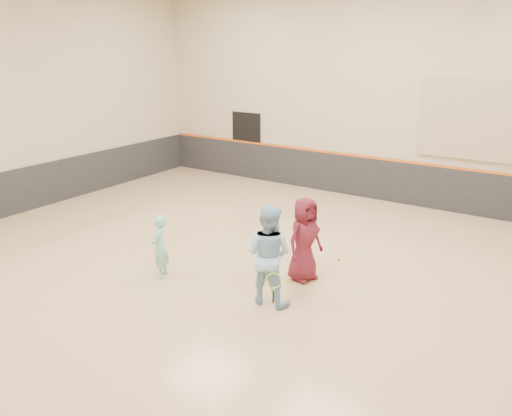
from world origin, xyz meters
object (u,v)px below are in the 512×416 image
Objects in this scene: girl at (160,247)px; instructor at (268,255)px; young_man at (304,239)px; spare_racket at (224,222)px.

instructor reaches higher than girl.
girl is at bearing 137.37° from young_man.
young_man is 3.59m from spare_racket.
girl is 0.70× the size of instructor.
girl is 0.77× the size of young_man.
young_man is at bearing -99.31° from instructor.
young_man is at bearing 97.36° from girl.
spare_racket is (-3.03, 2.74, -0.82)m from instructor.
young_man is (0.10, 1.14, -0.08)m from instructor.
spare_racket is at bearing -46.53° from instructor.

